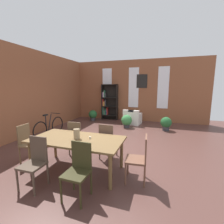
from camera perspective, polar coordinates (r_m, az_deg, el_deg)
ground_plane at (r=4.92m, az=-1.26°, el=-13.15°), size 10.95×10.95×0.00m
back_wall_brick at (r=8.70m, az=8.07°, el=7.83°), size 7.62×0.12×3.32m
left_wall_brick at (r=6.49m, az=-30.85°, el=6.09°), size 0.12×9.42×3.32m
window_pane_0 at (r=9.02m, az=-1.81°, el=9.02°), size 0.55×0.02×2.16m
window_pane_1 at (r=8.63m, az=8.01°, el=8.92°), size 0.55×0.02×2.16m
window_pane_2 at (r=8.49m, az=18.44°, el=8.53°), size 0.55×0.02×2.16m
dining_table at (r=3.57m, az=-12.92°, el=-10.68°), size 2.05×1.03×0.75m
vase_on_table at (r=3.51m, az=-12.98°, el=-7.88°), size 0.14×0.14×0.22m
tealight_candle_0 at (r=3.48m, az=-8.16°, el=-9.36°), size 0.04×0.04×0.05m
dining_chair_far_right at (r=4.07m, az=-1.71°, el=-10.35°), size 0.41×0.41×0.95m
dining_chair_near_left at (r=3.36m, az=-26.67°, el=-15.80°), size 0.41×0.41×0.95m
dining_chair_near_right at (r=2.84m, az=-12.35°, el=-19.80°), size 0.41×0.41×0.95m
dining_chair_head_left at (r=4.47m, az=-28.70°, el=-9.70°), size 0.43×0.43×0.95m
dining_chair_far_left at (r=4.45m, az=-13.05°, el=-8.86°), size 0.42×0.42×0.95m
dining_chair_head_right at (r=3.20m, az=10.25°, el=-16.18°), size 0.43×0.43×0.95m
bookshelf_tall at (r=8.86m, az=-1.27°, el=3.52°), size 0.93×0.31×2.01m
armchair_white at (r=7.89m, az=7.59°, el=-2.44°), size 0.88×0.88×0.75m
bicycle_second at (r=6.49m, az=-22.19°, el=-5.14°), size 0.44×1.63×0.88m
potted_plant_by_shelf at (r=8.72m, az=-7.14°, el=-1.03°), size 0.46×0.46×0.58m
potted_plant_corner at (r=7.07m, az=19.41°, el=-3.90°), size 0.47×0.47×0.59m
potted_plant_window at (r=7.19m, az=5.44°, el=-3.22°), size 0.50×0.50×0.59m
framed_picture at (r=8.56m, az=11.04°, el=11.17°), size 0.56×0.03×0.72m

